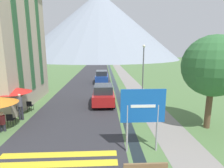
{
  "coord_description": "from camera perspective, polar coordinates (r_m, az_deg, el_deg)",
  "views": [
    {
      "loc": [
        -0.37,
        -3.77,
        4.9
      ],
      "look_at": [
        0.3,
        10.0,
        2.14
      ],
      "focal_mm": 28.0,
      "sensor_mm": 36.0,
      "label": 1
    }
  ],
  "objects": [
    {
      "name": "drainage_channel",
      "position": [
        34.16,
        -0.12,
        3.08
      ],
      "size": [
        0.6,
        60.0,
        0.0
      ],
      "color": "black",
      "rests_on": "ground_plane"
    },
    {
      "name": "footpath",
      "position": [
        34.35,
        3.89,
        3.1
      ],
      "size": [
        2.2,
        60.0,
        0.01
      ],
      "color": "gray",
      "rests_on": "ground_plane"
    },
    {
      "name": "cafe_umbrella_middle_red",
      "position": [
        14.55,
        -29.33,
        -1.69
      ],
      "size": [
        2.4,
        2.4,
        2.18
      ],
      "color": "#B7B2A8",
      "rests_on": "ground_plane"
    },
    {
      "name": "person_standing_terrace",
      "position": [
        13.76,
        -27.8,
        -6.05
      ],
      "size": [
        0.32,
        0.32,
        1.89
      ],
      "color": "#282833",
      "rests_on": "ground_plane"
    },
    {
      "name": "parked_car_far",
      "position": [
        25.83,
        -3.4,
        2.42
      ],
      "size": [
        1.92,
        4.07,
        1.82
      ],
      "color": "navy",
      "rests_on": "ground_plane"
    },
    {
      "name": "cafe_chair_near_right",
      "position": [
        13.15,
        -30.21,
        -9.78
      ],
      "size": [
        0.4,
        0.4,
        0.85
      ],
      "rotation": [
        0.0,
        0.0,
        -0.48
      ],
      "color": "black",
      "rests_on": "ground_plane"
    },
    {
      "name": "parked_car_near",
      "position": [
        15.63,
        -2.82,
        -3.48
      ],
      "size": [
        1.96,
        3.8,
        1.82
      ],
      "color": "#A31919",
      "rests_on": "ground_plane"
    },
    {
      "name": "cafe_chair_far_right",
      "position": [
        15.48,
        -25.27,
        -6.26
      ],
      "size": [
        0.4,
        0.4,
        0.85
      ],
      "rotation": [
        0.0,
        0.0,
        -0.26
      ],
      "color": "black",
      "rests_on": "ground_plane"
    },
    {
      "name": "road_sign",
      "position": [
        8.38,
        10.03,
        -8.63
      ],
      "size": [
        2.11,
        0.11,
        3.11
      ],
      "color": "#9E9EA3",
      "rests_on": "ground_plane"
    },
    {
      "name": "streetlamp",
      "position": [
        17.84,
        10.16,
        5.52
      ],
      "size": [
        0.28,
        0.28,
        5.33
      ],
      "color": "#515156",
      "rests_on": "ground_plane"
    },
    {
      "name": "ground_plane",
      "position": [
        24.27,
        -1.86,
        -0.33
      ],
      "size": [
        160.0,
        160.0,
        0.0
      ],
      "primitive_type": "plane",
      "color": "#517542"
    },
    {
      "name": "mountain_distant",
      "position": [
        95.94,
        -4.03,
        18.35
      ],
      "size": [
        80.47,
        80.47,
        33.35
      ],
      "color": "gray",
      "rests_on": "ground_plane"
    },
    {
      "name": "cafe_chair_middle",
      "position": [
        14.78,
        -29.11,
        -7.42
      ],
      "size": [
        0.4,
        0.4,
        0.85
      ],
      "rotation": [
        0.0,
        0.0,
        0.08
      ],
      "color": "black",
      "rests_on": "ground_plane"
    },
    {
      "name": "road",
      "position": [
        34.19,
        -6.34,
        3.02
      ],
      "size": [
        6.4,
        60.0,
        0.01
      ],
      "color": "#2D2D33",
      "rests_on": "ground_plane"
    },
    {
      "name": "crosswalk_marking",
      "position": [
        8.68,
        -18.05,
        -23.63
      ],
      "size": [
        5.44,
        1.84,
        0.01
      ],
      "color": "yellow",
      "rests_on": "ground_plane"
    },
    {
      "name": "tree_by_path",
      "position": [
        12.03,
        30.16,
        5.05
      ],
      "size": [
        3.66,
        3.66,
        5.75
      ],
      "color": "brown",
      "rests_on": "ground_plane"
    },
    {
      "name": "person_seated_near",
      "position": [
        12.58,
        -32.2,
        -10.14
      ],
      "size": [
        0.32,
        0.32,
        1.21
      ],
      "color": "#282833",
      "rests_on": "ground_plane"
    }
  ]
}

